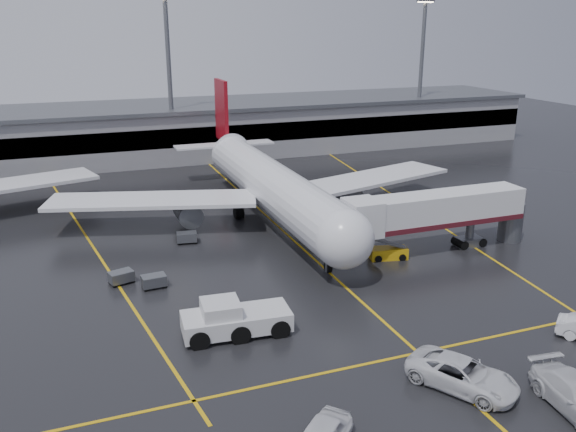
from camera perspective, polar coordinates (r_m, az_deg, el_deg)
name	(u,v)px	position (r m, az deg, el deg)	size (l,w,h in m)	color
ground	(300,246)	(60.48, 1.11, -2.85)	(220.00, 220.00, 0.00)	black
apron_line_centre	(300,246)	(60.48, 1.11, -2.85)	(0.25, 90.00, 0.02)	gold
apron_line_stop	(418,353)	(42.79, 12.31, -12.62)	(60.00, 0.25, 0.02)	gold
apron_line_left	(87,238)	(66.10, -18.60, -1.98)	(0.25, 70.00, 0.02)	gold
apron_line_right	(403,201)	(76.72, 10.90, 1.37)	(0.25, 70.00, 0.02)	gold
terminal	(196,128)	(104.03, -8.76, 8.25)	(122.00, 19.00, 8.60)	gray
light_mast_mid	(169,71)	(96.10, -11.27, 13.44)	(3.00, 1.20, 25.45)	#595B60
light_mast_right	(421,64)	(112.68, 12.61, 13.97)	(3.00, 1.20, 25.45)	#595B60
main_airliner	(268,183)	(67.88, -1.89, 3.20)	(48.80, 45.60, 14.10)	silver
jet_bridge	(437,213)	(59.57, 13.98, 0.27)	(19.90, 3.40, 6.05)	silver
pushback_tractor	(233,320)	(43.83, -5.24, -9.84)	(7.98, 3.88, 2.77)	silver
belt_loader	(388,253)	(57.90, 9.54, -3.50)	(3.78, 2.29, 2.24)	#CB990E
service_van_a	(463,374)	(39.38, 16.30, -14.29)	(3.13, 6.79, 1.89)	silver
baggage_cart_a	(154,281)	(52.25, -12.67, -6.04)	(2.09, 1.45, 1.12)	#595B60
baggage_cart_b	(121,277)	(53.75, -15.62, -5.58)	(2.28, 1.80, 1.12)	#595B60
baggage_cart_c	(187,237)	(61.92, -9.62, -1.99)	(2.18, 1.59, 1.12)	#595B60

